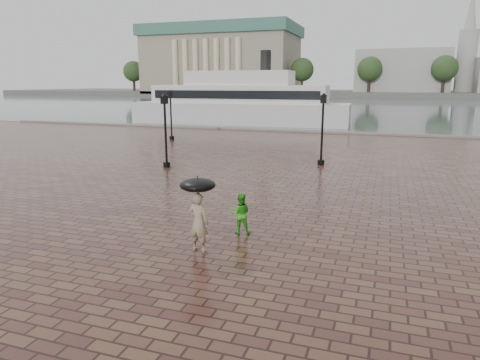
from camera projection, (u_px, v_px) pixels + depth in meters
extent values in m
plane|color=#3B1F1B|center=(181.00, 227.00, 15.66)|extent=(300.00, 300.00, 0.00)
plane|color=#4B565C|center=(358.00, 105.00, 100.45)|extent=(240.00, 240.00, 0.00)
cube|color=slate|center=(318.00, 133.00, 45.15)|extent=(80.00, 0.60, 0.30)
cube|color=#4C4C47|center=(371.00, 94.00, 162.90)|extent=(300.00, 60.00, 2.00)
cube|color=gray|center=(222.00, 64.00, 164.10)|extent=(55.00, 30.00, 22.00)
cube|color=#366255|center=(222.00, 31.00, 161.42)|extent=(57.00, 32.00, 4.00)
cube|color=#9B9893|center=(401.00, 71.00, 148.72)|extent=(30.00, 22.00, 14.00)
cylinder|color=#9B9893|center=(466.00, 61.00, 141.70)|extent=(6.00, 6.00, 20.00)
cone|color=#9B9893|center=(471.00, 17.00, 138.58)|extent=(5.00, 5.00, 18.00)
cylinder|color=#2D2119|center=(134.00, 85.00, 170.55)|extent=(1.00, 1.00, 8.00)
sphere|color=#203719|center=(133.00, 71.00, 169.32)|extent=(8.00, 8.00, 8.00)
cylinder|color=#2D2119|center=(185.00, 86.00, 163.40)|extent=(1.00, 1.00, 8.00)
sphere|color=#203719|center=(185.00, 71.00, 162.17)|extent=(8.00, 8.00, 8.00)
cylinder|color=#2D2119|center=(241.00, 86.00, 156.25)|extent=(1.00, 1.00, 8.00)
sphere|color=#203719|center=(241.00, 70.00, 155.03)|extent=(8.00, 8.00, 8.00)
cylinder|color=#2D2119|center=(302.00, 86.00, 149.10)|extent=(1.00, 1.00, 8.00)
sphere|color=#203719|center=(302.00, 70.00, 147.88)|extent=(8.00, 8.00, 8.00)
cylinder|color=#2D2119|center=(369.00, 86.00, 141.95)|extent=(1.00, 1.00, 8.00)
sphere|color=#203719|center=(370.00, 69.00, 140.73)|extent=(8.00, 8.00, 8.00)
cylinder|color=#2D2119|center=(443.00, 86.00, 134.80)|extent=(1.00, 1.00, 8.00)
sphere|color=#203719|center=(445.00, 68.00, 133.58)|extent=(8.00, 8.00, 8.00)
cylinder|color=black|center=(167.00, 165.00, 26.75)|extent=(0.44, 0.44, 0.30)
cylinder|color=black|center=(166.00, 135.00, 26.33)|extent=(0.14, 0.14, 4.00)
cube|color=black|center=(164.00, 100.00, 25.86)|extent=(0.35, 0.35, 0.50)
sphere|color=beige|center=(164.00, 100.00, 25.86)|extent=(0.28, 0.28, 0.28)
cylinder|color=black|center=(321.00, 162.00, 27.57)|extent=(0.44, 0.44, 0.30)
cylinder|color=black|center=(322.00, 133.00, 27.16)|extent=(0.14, 0.14, 4.00)
cube|color=black|center=(324.00, 99.00, 26.68)|extent=(0.35, 0.35, 0.50)
sphere|color=beige|center=(324.00, 99.00, 26.68)|extent=(0.28, 0.28, 0.28)
cylinder|color=black|center=(172.00, 138.00, 39.71)|extent=(0.44, 0.44, 0.30)
cylinder|color=black|center=(171.00, 118.00, 39.30)|extent=(0.14, 0.14, 4.00)
cube|color=black|center=(170.00, 94.00, 38.82)|extent=(0.35, 0.35, 0.50)
sphere|color=beige|center=(170.00, 94.00, 38.82)|extent=(0.28, 0.28, 0.28)
imported|color=gray|center=(199.00, 222.00, 13.21)|extent=(0.74, 0.53, 1.89)
imported|color=green|center=(241.00, 214.00, 14.84)|extent=(0.83, 0.73, 1.43)
cube|color=#B7B7B7|center=(240.00, 113.00, 54.76)|extent=(27.69, 7.71, 2.63)
cube|color=silver|center=(240.00, 94.00, 54.22)|extent=(22.17, 6.60, 2.20)
cube|color=silver|center=(240.00, 78.00, 53.78)|extent=(13.37, 5.59, 1.76)
cylinder|color=black|center=(266.00, 61.00, 52.42)|extent=(1.32, 1.32, 2.63)
cube|color=black|center=(233.00, 95.00, 51.50)|extent=(20.84, 0.96, 0.99)
cube|color=black|center=(246.00, 94.00, 56.94)|extent=(20.84, 0.96, 0.99)
cylinder|color=black|center=(198.00, 202.00, 13.06)|extent=(0.02, 0.02, 0.95)
ellipsoid|color=black|center=(198.00, 185.00, 12.94)|extent=(1.10, 1.10, 0.39)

